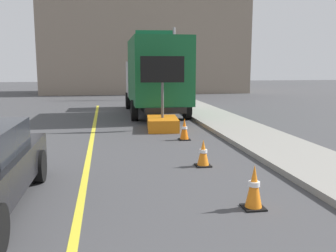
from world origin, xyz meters
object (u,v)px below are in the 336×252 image
Objects in this scene: traffic_cone_mid_lane at (254,187)px; traffic_cone_far_lane at (203,153)px; highway_guide_sign at (163,50)px; traffic_cone_curbside at (184,129)px; box_truck at (155,75)px; arrow_board_trailer at (162,117)px.

traffic_cone_mid_lane is 1.17× the size of traffic_cone_far_lane.
highway_guide_sign is at bearing 85.43° from traffic_cone_mid_lane.
box_truck is at bearing 90.66° from traffic_cone_curbside.
traffic_cone_far_lane is at bearing -88.08° from arrow_board_trailer.
traffic_cone_mid_lane is 5.95m from traffic_cone_curbside.
traffic_cone_curbside is at bearing -79.08° from arrow_board_trailer.
traffic_cone_mid_lane is (0.32, -8.00, -0.11)m from arrow_board_trailer.
traffic_cone_curbside is (0.07, -6.46, -1.57)m from box_truck.
box_truck is at bearing 89.14° from traffic_cone_far_lane.
box_truck is at bearing 85.82° from arrow_board_trailer.
highway_guide_sign is 21.16m from traffic_cone_mid_lane.
traffic_cone_curbside is at bearing -96.09° from highway_guide_sign.
arrow_board_trailer is at bearing 91.92° from traffic_cone_far_lane.
box_truck is (0.32, 4.41, 1.43)m from arrow_board_trailer.
traffic_cone_far_lane is at bearing -95.71° from highway_guide_sign.
box_truck is 10.44× the size of traffic_cone_curbside.
highway_guide_sign is 7.18× the size of traffic_cone_curbside.
arrow_board_trailer reaches higher than traffic_cone_far_lane.
traffic_cone_curbside is (-1.59, -14.92, -3.08)m from highway_guide_sign.
traffic_cone_far_lane is at bearing -93.93° from traffic_cone_curbside.
box_truck is 6.65m from traffic_cone_curbside.
traffic_cone_curbside reaches higher than traffic_cone_far_lane.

